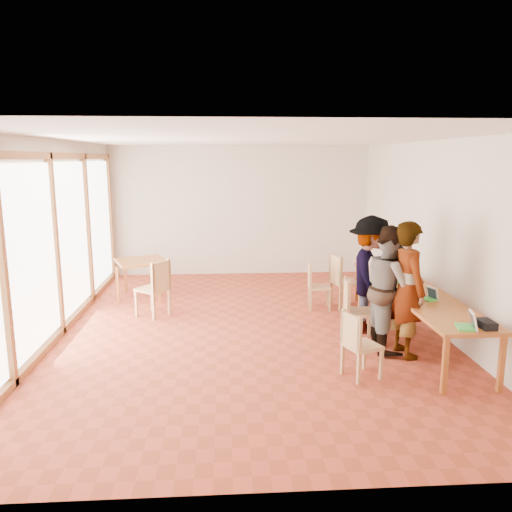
{
  "coord_description": "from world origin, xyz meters",
  "views": [
    {
      "loc": [
        -0.38,
        -7.65,
        2.71
      ],
      "look_at": [
        0.15,
        0.55,
        1.1
      ],
      "focal_mm": 35.0,
      "sensor_mm": 36.0,
      "label": 1
    }
  ],
  "objects": [
    {
      "name": "side_table",
      "position": [
        -2.02,
        2.06,
        0.67
      ],
      "size": [
        0.9,
        0.9,
        0.75
      ],
      "rotation": [
        0.0,
        0.0,
        0.38
      ],
      "color": "#B35D27",
      "rests_on": "ground"
    },
    {
      "name": "chair_spare",
      "position": [
        -1.55,
        0.79,
        0.61
      ],
      "size": [
        0.65,
        0.65,
        0.53
      ],
      "rotation": [
        0.0,
        0.0,
        2.53
      ],
      "color": "tan",
      "rests_on": "ground"
    },
    {
      "name": "person_far",
      "position": [
        1.89,
        -0.2,
        0.93
      ],
      "size": [
        0.92,
        1.31,
        1.85
      ],
      "primitive_type": "imported",
      "rotation": [
        0.0,
        0.0,
        1.36
      ],
      "color": "gray",
      "rests_on": "ground"
    },
    {
      "name": "pink_phone",
      "position": [
        2.22,
        1.33,
        0.76
      ],
      "size": [
        0.05,
        0.1,
        0.01
      ],
      "primitive_type": "cube",
      "color": "#D83853",
      "rests_on": "communal_table"
    },
    {
      "name": "wall_back",
      "position": [
        0.0,
        4.0,
        1.5
      ],
      "size": [
        6.0,
        0.1,
        3.0
      ],
      "primitive_type": "cube",
      "color": "beige",
      "rests_on": "ground"
    },
    {
      "name": "wall_right",
      "position": [
        3.0,
        0.0,
        1.5
      ],
      "size": [
        0.1,
        8.0,
        3.0
      ],
      "primitive_type": "cube",
      "color": "beige",
      "rests_on": "ground"
    },
    {
      "name": "laptop_far",
      "position": [
        2.45,
        0.02,
        0.8
      ],
      "size": [
        0.19,
        0.22,
        0.18
      ],
      "rotation": [
        0.0,
        0.0,
        0.02
      ],
      "color": "green",
      "rests_on": "communal_table"
    },
    {
      "name": "person_mid",
      "position": [
        1.96,
        -0.93,
        0.9
      ],
      "size": [
        0.7,
        0.89,
        1.8
      ],
      "primitive_type": "imported",
      "rotation": [
        0.0,
        0.0,
        1.55
      ],
      "color": "gray",
      "rests_on": "ground"
    },
    {
      "name": "clear_glass",
      "position": [
        2.74,
        0.1,
        0.8
      ],
      "size": [
        0.07,
        0.07,
        0.09
      ],
      "primitive_type": "cylinder",
      "color": "silver",
      "rests_on": "communal_table"
    },
    {
      "name": "communal_table",
      "position": [
        2.5,
        -0.43,
        0.7
      ],
      "size": [
        0.8,
        4.0,
        0.75
      ],
      "color": "#B35D27",
      "rests_on": "ground"
    },
    {
      "name": "yellow_mug",
      "position": [
        2.69,
        0.8,
        0.8
      ],
      "size": [
        0.17,
        0.17,
        0.1
      ],
      "primitive_type": "imported",
      "rotation": [
        0.0,
        0.0,
        0.43
      ],
      "color": "gold",
      "rests_on": "communal_table"
    },
    {
      "name": "ground",
      "position": [
        0.0,
        0.0,
        0.0
      ],
      "size": [
        8.0,
        8.0,
        0.0
      ],
      "primitive_type": "plane",
      "color": "#AE402A",
      "rests_on": "ground"
    },
    {
      "name": "window_wall",
      "position": [
        -2.96,
        0.0,
        1.5
      ],
      "size": [
        0.1,
        8.0,
        3.0
      ],
      "primitive_type": "cube",
      "color": "white",
      "rests_on": "ground"
    },
    {
      "name": "chair_mid",
      "position": [
        1.53,
        -0.6,
        0.58
      ],
      "size": [
        0.48,
        0.48,
        0.5
      ],
      "rotation": [
        0.0,
        0.0,
        -0.1
      ],
      "color": "tan",
      "rests_on": "ground"
    },
    {
      "name": "condiment_cup",
      "position": [
        2.4,
        -0.48,
        0.78
      ],
      "size": [
        0.08,
        0.08,
        0.06
      ],
      "primitive_type": "cylinder",
      "color": "white",
      "rests_on": "communal_table"
    },
    {
      "name": "laptop_mid",
      "position": [
        2.52,
        -1.02,
        0.8
      ],
      "size": [
        0.25,
        0.26,
        0.18
      ],
      "rotation": [
        0.0,
        0.0,
        0.37
      ],
      "color": "green",
      "rests_on": "communal_table"
    },
    {
      "name": "chair_near",
      "position": [
        1.24,
        -1.88,
        0.52
      ],
      "size": [
        0.51,
        0.51,
        0.45
      ],
      "rotation": [
        0.0,
        0.0,
        0.37
      ],
      "color": "tan",
      "rests_on": "ground"
    },
    {
      "name": "chair_empty",
      "position": [
        1.74,
        1.1,
        0.6
      ],
      "size": [
        0.56,
        0.56,
        0.52
      ],
      "rotation": [
        0.0,
        0.0,
        0.25
      ],
      "color": "tan",
      "rests_on": "ground"
    },
    {
      "name": "person_near",
      "position": [
        2.13,
        -1.17,
        0.94
      ],
      "size": [
        0.56,
        0.75,
        1.89
      ],
      "primitive_type": "imported",
      "rotation": [
        0.0,
        0.0,
        1.73
      ],
      "color": "gray",
      "rests_on": "ground"
    },
    {
      "name": "chair_far",
      "position": [
        1.25,
        1.06,
        0.52
      ],
      "size": [
        0.43,
        0.43,
        0.45
      ],
      "rotation": [
        0.0,
        0.0,
        -0.09
      ],
      "color": "tan",
      "rests_on": "ground"
    },
    {
      "name": "wall_front",
      "position": [
        0.0,
        -4.0,
        1.5
      ],
      "size": [
        6.0,
        0.1,
        3.0
      ],
      "primitive_type": "cube",
      "color": "beige",
      "rests_on": "ground"
    },
    {
      "name": "green_bottle",
      "position": [
        2.3,
        -0.75,
        0.89
      ],
      "size": [
        0.07,
        0.07,
        0.28
      ],
      "primitive_type": "cylinder",
      "color": "#157629",
      "rests_on": "communal_table"
    },
    {
      "name": "ceiling",
      "position": [
        0.0,
        0.0,
        3.02
      ],
      "size": [
        6.0,
        8.0,
        0.04
      ],
      "primitive_type": "cube",
      "color": "white",
      "rests_on": "wall_back"
    },
    {
      "name": "laptop_near",
      "position": [
        2.47,
        -2.24,
        0.81
      ],
      "size": [
        0.27,
        0.29,
        0.21
      ],
      "rotation": [
        0.0,
        0.0,
        -0.25
      ],
      "color": "green",
      "rests_on": "communal_table"
    },
    {
      "name": "black_pouch",
      "position": [
        2.69,
        -2.23,
        0.8
      ],
      "size": [
        0.16,
        0.26,
        0.09
      ],
      "primitive_type": "cube",
      "color": "black",
      "rests_on": "communal_table"
    }
  ]
}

